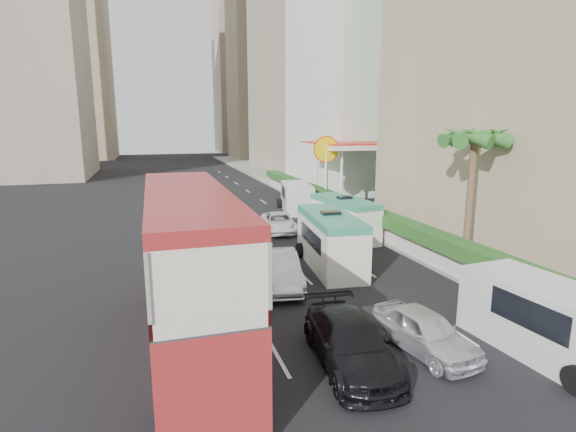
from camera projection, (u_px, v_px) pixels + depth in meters
name	position (u px, v px, depth m)	size (l,w,h in m)	color
ground_plane	(358.00, 319.00, 16.63)	(200.00, 200.00, 0.00)	black
double_decker_bus	(190.00, 268.00, 14.42)	(2.50, 11.00, 5.06)	#A22626
car_silver_lane_a	(279.00, 286.00, 19.95)	(1.64, 4.70, 1.55)	silver
car_silver_lane_b	(423.00, 351.00, 14.28)	(1.59, 3.96, 1.35)	silver
car_black	(350.00, 364.00, 13.46)	(2.00, 4.93, 1.43)	black
van_asset	(279.00, 231.00, 30.23)	(2.06, 4.46, 1.24)	silver
minibus_near	(330.00, 241.00, 22.48)	(2.04, 6.11, 2.71)	silver
minibus_far	(344.00, 218.00, 28.33)	(1.89, 5.66, 2.51)	silver
panel_van_near	(553.00, 322.00, 13.74)	(2.24, 5.61, 2.24)	silver
panel_van_far	(297.00, 197.00, 37.28)	(2.24, 5.60, 2.24)	silver
sidewalk	(329.00, 199.00, 42.61)	(6.00, 120.00, 0.18)	#99968C
kerb_wall	(352.00, 217.00, 31.39)	(0.30, 44.00, 1.00)	silver
hedge	(352.00, 206.00, 31.22)	(1.10, 44.00, 0.70)	#2D6626
palm_tree	(470.00, 201.00, 21.93)	(0.36, 0.36, 6.40)	brown
shell_station	(349.00, 173.00, 40.49)	(6.50, 8.00, 5.50)	silver
tower_mid	(307.00, 9.00, 71.12)	(16.00, 16.00, 50.00)	tan
tower_far_a	(264.00, 52.00, 93.94)	(14.00, 14.00, 44.00)	tan
tower_far_b	(244.00, 73.00, 114.96)	(14.00, 14.00, 40.00)	tan
tower_left_b	(66.00, 44.00, 90.12)	(16.00, 16.00, 46.00)	tan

